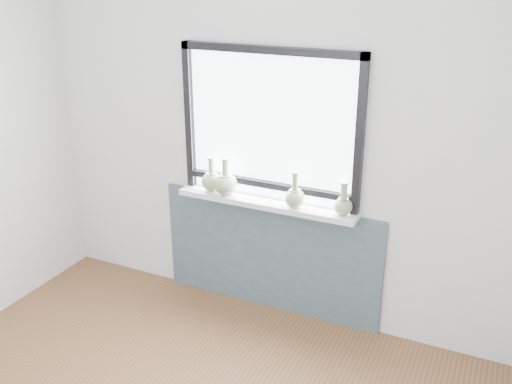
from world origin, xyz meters
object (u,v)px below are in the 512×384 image
at_px(windowsill, 266,203).
at_px(vase_a, 212,180).
at_px(vase_c, 295,197).
at_px(vase_b, 226,183).
at_px(vase_d, 343,204).

xyz_separation_m(windowsill, vase_a, (-0.43, 0.00, 0.10)).
bearing_deg(vase_c, vase_b, 179.99).
xyz_separation_m(windowsill, vase_c, (0.23, -0.03, 0.10)).
height_order(vase_b, vase_d, vase_b).
bearing_deg(vase_a, windowsill, -0.65).
relative_size(vase_b, vase_c, 1.09).
relative_size(windowsill, vase_c, 5.20).
distance_m(vase_c, vase_d, 0.33).
relative_size(windowsill, vase_a, 5.18).
bearing_deg(vase_b, windowsill, 5.13).
bearing_deg(windowsill, vase_b, -174.87).
relative_size(vase_a, vase_b, 0.92).
distance_m(vase_a, vase_c, 0.66).
height_order(vase_a, vase_d, vase_a).
relative_size(windowsill, vase_b, 4.79).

